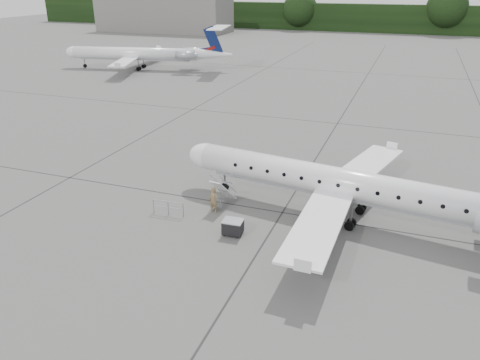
% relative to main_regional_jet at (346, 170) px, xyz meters
% --- Properties ---
extents(ground, '(320.00, 320.00, 0.00)m').
position_rel_main_regional_jet_xyz_m(ground, '(-0.01, -6.24, -3.48)').
color(ground, '#595956').
rests_on(ground, ground).
extents(treeline, '(260.00, 4.00, 8.00)m').
position_rel_main_regional_jet_xyz_m(treeline, '(-0.01, 123.76, 0.52)').
color(treeline, black).
rests_on(treeline, ground).
extents(terminal_building, '(40.00, 14.00, 10.00)m').
position_rel_main_regional_jet_xyz_m(terminal_building, '(-70.01, 103.76, 1.52)').
color(terminal_building, slate).
rests_on(terminal_building, ground).
extents(main_regional_jet, '(29.69, 23.29, 6.95)m').
position_rel_main_regional_jet_xyz_m(main_regional_jet, '(0.00, 0.00, 0.00)').
color(main_regional_jet, white).
rests_on(main_regional_jet, ground).
extents(airstair, '(1.18, 2.39, 2.18)m').
position_rel_main_regional_jet_xyz_m(airstair, '(-8.20, -0.97, -2.39)').
color(airstair, white).
rests_on(airstair, ground).
extents(passenger, '(0.75, 0.58, 1.83)m').
position_rel_main_regional_jet_xyz_m(passenger, '(-8.39, -2.25, -2.56)').
color(passenger, olive).
rests_on(passenger, ground).
extents(safety_railing, '(2.20, 0.21, 1.00)m').
position_rel_main_regional_jet_xyz_m(safety_railing, '(-11.14, -3.71, -2.98)').
color(safety_railing, gray).
rests_on(safety_railing, ground).
extents(baggage_cart, '(1.26, 1.04, 1.05)m').
position_rel_main_regional_jet_xyz_m(baggage_cart, '(-6.06, -4.68, -2.95)').
color(baggage_cart, black).
rests_on(baggage_cart, ground).
extents(bg_regional_left, '(32.22, 25.98, 7.52)m').
position_rel_main_regional_jet_xyz_m(bg_regional_left, '(-43.48, 44.35, 0.28)').
color(bg_regional_left, white).
rests_on(bg_regional_left, ground).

